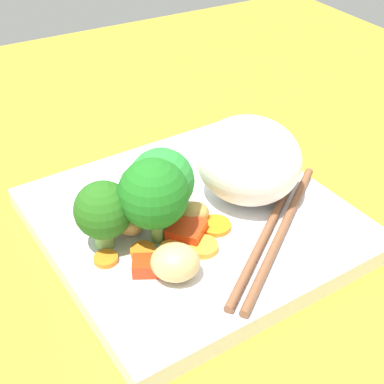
{
  "coord_description": "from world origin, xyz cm",
  "views": [
    {
      "loc": [
        -20.1,
        -35.08,
        33.24
      ],
      "look_at": [
        0.16,
        0.59,
        3.81
      ],
      "focal_mm": 52.6,
      "sensor_mm": 36.0,
      "label": 1
    }
  ],
  "objects_px": {
    "rice_mound": "(250,161)",
    "carrot_slice_3": "(143,252)",
    "broccoli_floret_0": "(102,210)",
    "chopstick_pair": "(275,230)",
    "square_plate": "(194,221)"
  },
  "relations": [
    {
      "from": "rice_mound",
      "to": "carrot_slice_3",
      "type": "height_order",
      "value": "rice_mound"
    },
    {
      "from": "carrot_slice_3",
      "to": "rice_mound",
      "type": "bearing_deg",
      "value": 12.07
    },
    {
      "from": "broccoli_floret_0",
      "to": "chopstick_pair",
      "type": "height_order",
      "value": "broccoli_floret_0"
    },
    {
      "from": "square_plate",
      "to": "chopstick_pair",
      "type": "distance_m",
      "value": 0.08
    },
    {
      "from": "rice_mound",
      "to": "carrot_slice_3",
      "type": "bearing_deg",
      "value": -167.93
    },
    {
      "from": "square_plate",
      "to": "carrot_slice_3",
      "type": "distance_m",
      "value": 0.07
    },
    {
      "from": "rice_mound",
      "to": "broccoli_floret_0",
      "type": "xyz_separation_m",
      "value": [
        -0.14,
        0.0,
        -0.0
      ]
    },
    {
      "from": "broccoli_floret_0",
      "to": "carrot_slice_3",
      "type": "relative_size",
      "value": 2.94
    },
    {
      "from": "broccoli_floret_0",
      "to": "chopstick_pair",
      "type": "distance_m",
      "value": 0.15
    },
    {
      "from": "rice_mound",
      "to": "chopstick_pair",
      "type": "distance_m",
      "value": 0.07
    },
    {
      "from": "broccoli_floret_0",
      "to": "carrot_slice_3",
      "type": "xyz_separation_m",
      "value": [
        0.02,
        -0.03,
        -0.03
      ]
    },
    {
      "from": "square_plate",
      "to": "broccoli_floret_0",
      "type": "xyz_separation_m",
      "value": [
        -0.08,
        0.0,
        0.04
      ]
    },
    {
      "from": "rice_mound",
      "to": "chopstick_pair",
      "type": "height_order",
      "value": "rice_mound"
    },
    {
      "from": "rice_mound",
      "to": "carrot_slice_3",
      "type": "distance_m",
      "value": 0.13
    },
    {
      "from": "carrot_slice_3",
      "to": "chopstick_pair",
      "type": "height_order",
      "value": "same"
    }
  ]
}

